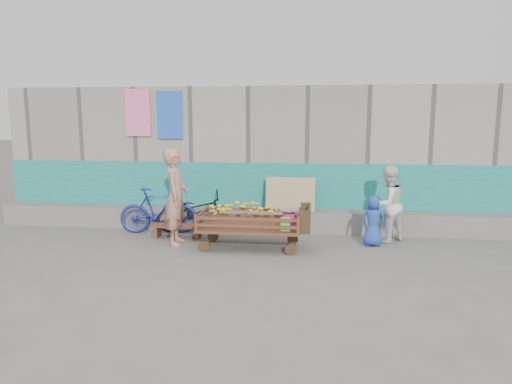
# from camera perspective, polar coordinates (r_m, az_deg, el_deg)

# --- Properties ---
(ground) EXTENTS (80.00, 80.00, 0.00)m
(ground) POSITION_cam_1_polar(r_m,az_deg,el_deg) (7.38, 1.00, -9.23)
(ground) COLOR #5F5E57
(ground) RESTS_ON ground
(building_wall) EXTENTS (12.00, 3.50, 3.00)m
(building_wall) POSITION_cam_1_polar(r_m,az_deg,el_deg) (11.07, 3.25, 4.69)
(building_wall) COLOR gray
(building_wall) RESTS_ON ground
(banana_cart) EXTENTS (2.00, 0.91, 0.85)m
(banana_cart) POSITION_cam_1_polar(r_m,az_deg,el_deg) (8.22, -1.01, -3.13)
(banana_cart) COLOR #512F1C
(banana_cart) RESTS_ON ground
(bench) EXTENTS (1.03, 0.31, 0.26)m
(bench) POSITION_cam_1_polar(r_m,az_deg,el_deg) (9.15, -9.74, -4.48)
(bench) COLOR #512F1C
(bench) RESTS_ON ground
(vendor_man) EXTENTS (0.50, 0.70, 1.80)m
(vendor_man) POSITION_cam_1_polar(r_m,az_deg,el_deg) (8.55, -10.00, -0.58)
(vendor_man) COLOR tan
(vendor_man) RESTS_ON ground
(woman) EXTENTS (0.89, 0.86, 1.45)m
(woman) POSITION_cam_1_polar(r_m,az_deg,el_deg) (8.97, 16.12, -1.48)
(woman) COLOR white
(woman) RESTS_ON ground
(child) EXTENTS (0.47, 0.32, 0.94)m
(child) POSITION_cam_1_polar(r_m,az_deg,el_deg) (8.66, 14.43, -3.51)
(child) COLOR #2243A7
(child) RESTS_ON ground
(bicycle_dark) EXTENTS (1.71, 0.91, 0.86)m
(bicycle_dark) POSITION_cam_1_polar(r_m,az_deg,el_deg) (9.51, -7.47, -2.43)
(bicycle_dark) COLOR black
(bicycle_dark) RESTS_ON ground
(bicycle_blue) EXTENTS (1.61, 0.68, 0.94)m
(bicycle_blue) POSITION_cam_1_polar(r_m,az_deg,el_deg) (9.52, -12.11, -2.28)
(bicycle_blue) COLOR navy
(bicycle_blue) RESTS_ON ground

